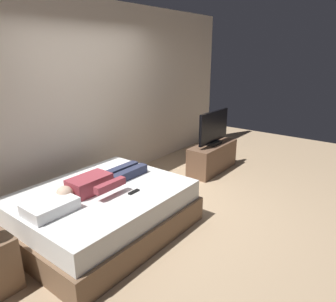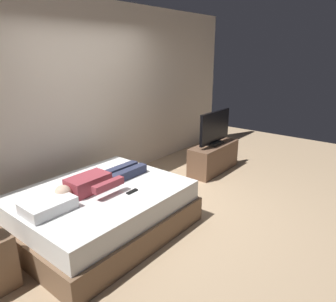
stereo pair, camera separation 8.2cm
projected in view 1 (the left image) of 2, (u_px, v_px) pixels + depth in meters
ground_plane at (166, 213)px, 4.14m from camera, size 10.00×10.00×0.00m
back_wall at (105, 95)px, 4.90m from camera, size 6.40×0.10×2.80m
bed at (103, 211)px, 3.65m from camera, size 1.94×1.57×0.54m
pillow at (50, 207)px, 3.06m from camera, size 0.48×0.34×0.12m
person at (99, 181)px, 3.60m from camera, size 1.26×0.46×0.18m
remote at (134, 192)px, 3.50m from camera, size 0.15×0.04×0.02m
tv_stand at (212, 157)px, 5.53m from camera, size 1.10×0.40×0.50m
tv at (214, 128)px, 5.37m from camera, size 0.88×0.20×0.59m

